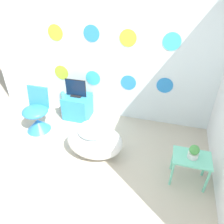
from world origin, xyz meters
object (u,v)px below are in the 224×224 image
Objects in this scene: vase at (63,95)px; tv at (76,89)px; bathtub at (95,141)px; potted_plant_left at (194,152)px; chair at (37,117)px.

tv is at bearing 39.72° from vase.
bathtub is 5.60× the size of vase.
vase is at bearing 158.80° from potted_plant_left.
potted_plant_left is (1.36, -0.14, 0.27)m from bathtub.
potted_plant_left is at bearing -10.11° from chair.
tv is 2.03× the size of potted_plant_left.
bathtub is at bearing -53.15° from tv.
chair is 2.00× the size of tv.
tv is at bearing 153.38° from potted_plant_left.
vase is 2.36m from potted_plant_left.
chair is 4.06× the size of potted_plant_left.
tv is (-0.65, 0.87, 0.34)m from bathtub.
bathtub is 1.21m from chair.
bathtub is 2.21× the size of tv.
chair is (-1.17, 0.31, 0.00)m from bathtub.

